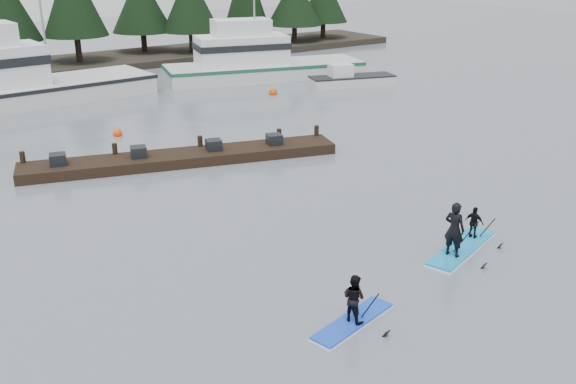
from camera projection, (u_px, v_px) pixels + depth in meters
ground at (402, 285)px, 19.33m from camera, size 160.00×160.00×0.00m
far_shore at (30, 69)px, 51.32m from camera, size 70.00×8.00×0.60m
treeline at (31, 73)px, 51.42m from camera, size 60.00×4.00×8.00m
fishing_boat_large at (7, 94)px, 40.60m from camera, size 17.68×5.88×9.86m
fishing_boat_medium at (259, 70)px, 48.90m from camera, size 15.51×8.11×8.82m
skiff at (352, 81)px, 46.53m from camera, size 6.42×3.62×0.72m
floating_dock at (183, 158)px, 30.05m from camera, size 14.59×6.09×0.49m
buoy_c at (273, 94)px, 43.91m from camera, size 0.57×0.57×0.57m
buoy_b at (118, 136)px, 34.40m from camera, size 0.50×0.50×0.50m
paddleboard_solo at (354, 305)px, 17.15m from camera, size 2.93×1.31×1.90m
paddleboard_duo at (461, 235)px, 21.13m from camera, size 3.80×1.93×2.48m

